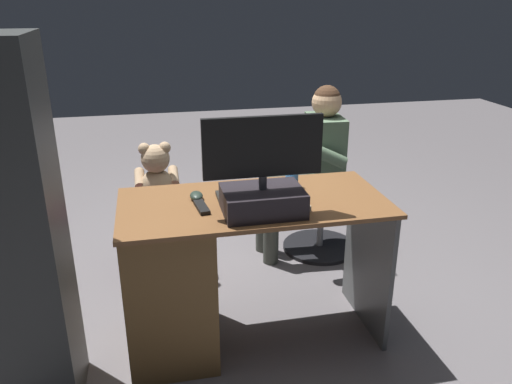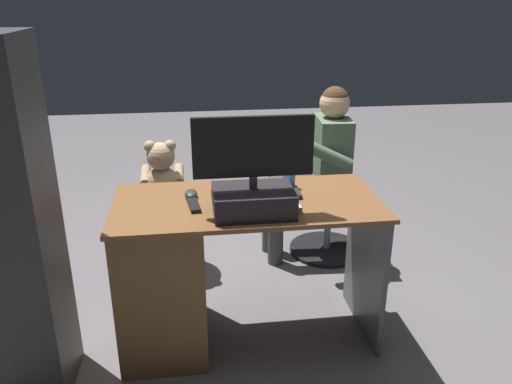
{
  "view_description": "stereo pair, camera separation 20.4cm",
  "coord_description": "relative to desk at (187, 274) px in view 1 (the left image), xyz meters",
  "views": [
    {
      "loc": [
        0.45,
        2.48,
        1.64
      ],
      "look_at": [
        -0.09,
        -0.01,
        0.64
      ],
      "focal_mm": 35.57,
      "sensor_mm": 36.0,
      "label": 1
    },
    {
      "loc": [
        0.25,
        2.52,
        1.64
      ],
      "look_at": [
        -0.09,
        -0.01,
        0.64
      ],
      "focal_mm": 35.57,
      "sensor_mm": 36.0,
      "label": 2
    }
  ],
  "objects": [
    {
      "name": "desk",
      "position": [
        0.0,
        0.0,
        0.0
      ],
      "size": [
        1.24,
        0.6,
        0.74
      ],
      "color": "brown",
      "rests_on": "ground_plane"
    },
    {
      "name": "person",
      "position": [
        -0.87,
        -0.82,
        0.27
      ],
      "size": [
        0.55,
        0.5,
        1.12
      ],
      "color": "#51694F",
      "rests_on": "ground_plane"
    },
    {
      "name": "keyboard",
      "position": [
        -0.37,
        -0.05,
        0.36
      ],
      "size": [
        0.42,
        0.14,
        0.02
      ],
      "primitive_type": "cube",
      "color": "black",
      "rests_on": "desk"
    },
    {
      "name": "office_chair_teddy",
      "position": [
        0.1,
        -0.75,
        -0.12
      ],
      "size": [
        0.47,
        0.47,
        0.46
      ],
      "color": "black",
      "rests_on": "ground_plane"
    },
    {
      "name": "visitor_chair",
      "position": [
        -0.96,
        -0.83,
        -0.13
      ],
      "size": [
        0.5,
        0.5,
        0.46
      ],
      "color": "black",
      "rests_on": "ground_plane"
    },
    {
      "name": "tv_remote",
      "position": [
        -0.08,
        0.04,
        0.36
      ],
      "size": [
        0.06,
        0.15,
        0.02
      ],
      "primitive_type": "cube",
      "rotation": [
        0.0,
        0.0,
        0.12
      ],
      "color": "black",
      "rests_on": "desk"
    },
    {
      "name": "ground_plane",
      "position": [
        -0.33,
        -0.36,
        -0.39
      ],
      "size": [
        10.0,
        10.0,
        0.0
      ],
      "primitive_type": "plane",
      "color": "#5C575A"
    },
    {
      "name": "computer_mouse",
      "position": [
        -0.07,
        -0.07,
        0.37
      ],
      "size": [
        0.06,
        0.1,
        0.04
      ],
      "primitive_type": "ellipsoid",
      "color": "#232F26",
      "rests_on": "desk"
    },
    {
      "name": "equipment_rack",
      "position": [
        0.71,
        0.23,
        0.37
      ],
      "size": [
        0.44,
        0.36,
        1.52
      ],
      "primitive_type": "cube",
      "color": "#2C2E2E",
      "rests_on": "ground_plane"
    },
    {
      "name": "cup",
      "position": [
        -0.55,
        -0.14,
        0.4
      ],
      "size": [
        0.06,
        0.06,
        0.1
      ],
      "primitive_type": "cylinder",
      "color": "#3372BF",
      "rests_on": "desk"
    },
    {
      "name": "monitor",
      "position": [
        -0.34,
        0.14,
        0.47
      ],
      "size": [
        0.51,
        0.25,
        0.43
      ],
      "color": "black",
      "rests_on": "desk"
    },
    {
      "name": "teddy_bear",
      "position": [
        0.1,
        -0.77,
        0.24
      ],
      "size": [
        0.26,
        0.26,
        0.38
      ],
      "color": "tan",
      "rests_on": "office_chair_teddy"
    },
    {
      "name": "notebook_binder",
      "position": [
        -0.43,
        0.03,
        0.36
      ],
      "size": [
        0.24,
        0.31,
        0.02
      ],
      "primitive_type": "cube",
      "rotation": [
        0.0,
        0.0,
        0.06
      ],
      "color": "beige",
      "rests_on": "desk"
    }
  ]
}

